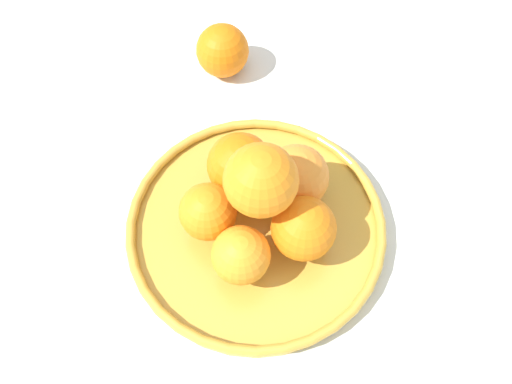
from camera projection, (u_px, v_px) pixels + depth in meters
The scene contains 4 objects.
ground_plane at pixel (256, 230), 0.63m from camera, with size 4.00×4.00×0.00m, color silver.
fruit_bowl at pixel (256, 226), 0.62m from camera, with size 0.32×0.32×0.03m.
orange_pile at pixel (262, 196), 0.57m from camera, with size 0.18×0.19×0.14m.
stray_orange at pixel (223, 51), 0.73m from camera, with size 0.08×0.08×0.08m, color orange.
Camera 1 is at (-0.15, 0.23, 0.57)m, focal length 35.00 mm.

